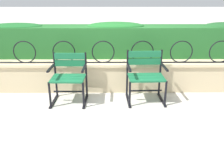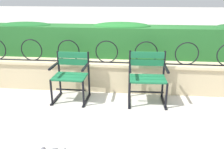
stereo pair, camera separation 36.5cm
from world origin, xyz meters
name	(u,v)px [view 2 (the right image)]	position (x,y,z in m)	size (l,w,h in m)	color
ground_plane	(111,108)	(0.00, 0.00, 0.00)	(60.00, 60.00, 0.00)	#BCB7AD
stone_wall	(115,76)	(0.00, 0.77, 0.28)	(7.57, 0.41, 0.56)	#C6B289
iron_arch_fence	(108,53)	(-0.14, 0.69, 0.75)	(7.03, 0.02, 0.42)	black
hedge_row	(118,40)	(0.01, 1.24, 0.89)	(7.42, 0.60, 0.69)	#236028
park_chair_left	(71,74)	(-0.73, 0.29, 0.46)	(0.60, 0.53, 0.83)	#19663D
park_chair_right	(147,76)	(0.58, 0.32, 0.47)	(0.65, 0.54, 0.86)	#19663D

